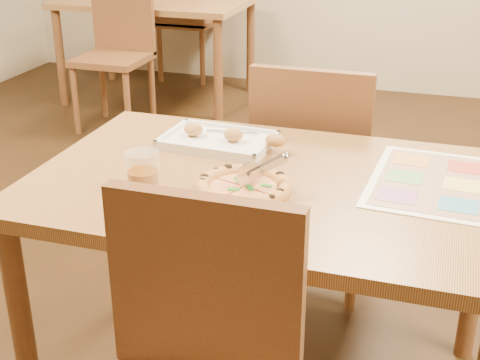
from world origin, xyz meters
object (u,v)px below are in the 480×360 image
(bg_chair_near, at_px, (118,38))
(pizza_cutter, at_px, (262,169))
(chair_far, at_px, (313,154))
(appetizer_tray, at_px, (221,141))
(pizza, at_px, (243,188))
(menu, at_px, (433,182))
(plate, at_px, (240,196))
(dining_table, at_px, (269,208))
(bg_table, at_px, (156,11))
(bg_chair_far, at_px, (183,10))
(glass_tumbler, at_px, (143,175))

(bg_chair_near, xyz_separation_m, pizza_cutter, (1.61, -2.31, 0.23))
(chair_far, xyz_separation_m, appetizer_tray, (-0.21, -0.40, 0.17))
(pizza, distance_m, menu, 0.52)
(plate, bearing_deg, dining_table, 72.65)
(pizza_cutter, relative_size, appetizer_tray, 0.29)
(dining_table, xyz_separation_m, menu, (0.42, 0.11, 0.09))
(bg_chair_near, height_order, appetizer_tray, bg_chair_near)
(dining_table, xyz_separation_m, pizza, (-0.04, -0.13, 0.11))
(dining_table, relative_size, pizza_cutter, 11.44)
(appetizer_tray, bearing_deg, dining_table, -44.12)
(bg_table, bearing_deg, dining_table, -60.26)
(bg_table, xyz_separation_m, bg_chair_far, (0.00, 0.50, -0.07))
(pizza, relative_size, menu, 0.55)
(dining_table, bearing_deg, bg_table, 119.74)
(glass_tumbler, xyz_separation_m, menu, (0.72, 0.29, -0.05))
(menu, bearing_deg, pizza_cutter, -151.79)
(plate, xyz_separation_m, pizza_cutter, (0.05, 0.03, 0.07))
(bg_chair_far, height_order, glass_tumbler, bg_chair_far)
(pizza, height_order, appetizer_tray, appetizer_tray)
(chair_far, height_order, bg_chair_far, same)
(chair_far, relative_size, bg_chair_near, 1.00)
(bg_table, xyz_separation_m, pizza_cutter, (1.61, -2.91, 0.16))
(bg_table, height_order, pizza, pizza)
(menu, bearing_deg, appetizer_tray, 171.84)
(dining_table, distance_m, bg_chair_far, 3.67)
(appetizer_tray, xyz_separation_m, menu, (0.64, -0.09, -0.01))
(pizza_cutter, distance_m, glass_tumbler, 0.31)
(dining_table, distance_m, pizza_cutter, 0.20)
(pizza_cutter, bearing_deg, glass_tumbler, 155.72)
(dining_table, height_order, menu, menu)
(bg_table, distance_m, glass_tumbler, 3.25)
(plate, relative_size, pizza_cutter, 2.15)
(dining_table, xyz_separation_m, bg_table, (-1.60, 2.80, 0.00))
(pizza, xyz_separation_m, menu, (0.46, 0.24, -0.02))
(pizza_cutter, bearing_deg, bg_table, 81.77)
(glass_tumbler, bearing_deg, chair_far, 69.45)
(pizza, xyz_separation_m, pizza_cutter, (0.04, 0.02, 0.05))
(pizza_cutter, bearing_deg, dining_table, 57.12)
(pizza_cutter, xyz_separation_m, glass_tumbler, (-0.30, -0.07, -0.03))
(chair_far, relative_size, menu, 1.03)
(dining_table, height_order, bg_table, same)
(bg_table, bearing_deg, pizza, -61.88)
(appetizer_tray, bearing_deg, plate, -63.59)
(bg_chair_far, bearing_deg, chair_far, 120.65)
(plate, distance_m, pizza_cutter, 0.09)
(bg_chair_far, height_order, pizza, bg_chair_far)
(bg_chair_far, xyz_separation_m, menu, (2.02, -3.19, 0.16))
(pizza_cutter, height_order, appetizer_tray, pizza_cutter)
(plate, bearing_deg, glass_tumbler, -170.47)
(pizza_cutter, bearing_deg, bg_chair_far, 78.08)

